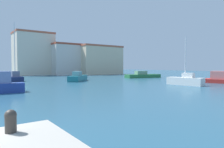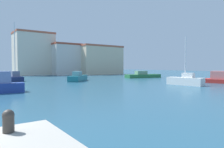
{
  "view_description": "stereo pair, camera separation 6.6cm",
  "coord_description": "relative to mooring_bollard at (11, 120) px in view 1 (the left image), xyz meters",
  "views": [
    {
      "loc": [
        0.66,
        -6.54,
        2.56
      ],
      "look_at": [
        19.1,
        18.66,
        1.28
      ],
      "focal_mm": 32.6,
      "sensor_mm": 36.0,
      "label": 1
    },
    {
      "loc": [
        0.71,
        -6.58,
        2.56
      ],
      "look_at": [
        19.1,
        18.66,
        1.28
      ],
      "focal_mm": 32.6,
      "sensor_mm": 36.0,
      "label": 2
    }
  ],
  "objects": [
    {
      "name": "sailboat_white_far_right",
      "position": [
        22.81,
        10.7,
        -0.67
      ],
      "size": [
        2.09,
        4.83,
        6.37
      ],
      "color": "white",
      "rests_on": "water"
    },
    {
      "name": "motorboat_green_near_pier",
      "position": [
        30.04,
        25.98,
        -0.81
      ],
      "size": [
        8.02,
        3.84,
        1.47
      ],
      "color": "#28703D",
      "rests_on": "water"
    },
    {
      "name": "waterfront_apartments",
      "position": [
        14.87,
        53.15,
        4.58
      ],
      "size": [
        10.04,
        7.76,
        11.72
      ],
      "color": "beige",
      "rests_on": "ground"
    },
    {
      "name": "water",
      "position": [
        13.48,
        21.35,
        -1.28
      ],
      "size": [
        160.0,
        160.0,
        0.0
      ],
      "primitive_type": "plane",
      "color": "#285670",
      "rests_on": "ground"
    },
    {
      "name": "mooring_bollard",
      "position": [
        0.0,
        0.0,
        0.0
      ],
      "size": [
        0.27,
        0.27,
        0.54
      ],
      "color": "#38332D",
      "rests_on": "pier_quay"
    },
    {
      "name": "sailboat_navy_distant_east",
      "position": [
        6.2,
        32.41,
        -0.69
      ],
      "size": [
        2.18,
        5.96,
        9.86
      ],
      "color": "#19234C",
      "rests_on": "water"
    },
    {
      "name": "yacht_club",
      "position": [
        22.3,
        48.1,
        3.09
      ],
      "size": [
        7.73,
        5.11,
        8.73
      ],
      "color": "beige",
      "rests_on": "ground"
    },
    {
      "name": "motorboat_teal_behind_lamppost",
      "position": [
        14.61,
        25.67,
        -0.72
      ],
      "size": [
        5.25,
        5.42,
        1.63
      ],
      "color": "#1E707A",
      "rests_on": "water"
    },
    {
      "name": "harbor_office",
      "position": [
        32.01,
        45.41,
        2.98
      ],
      "size": [
        13.08,
        5.55,
        8.51
      ],
      "color": "beige",
      "rests_on": "ground"
    }
  ]
}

